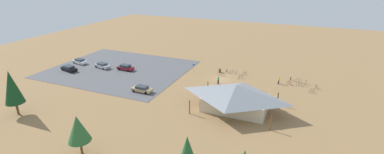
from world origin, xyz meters
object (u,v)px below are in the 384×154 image
(pine_east, at_px, (12,87))
(visitor_crossing_yard, at_px, (279,80))
(bicycle_orange_edge_south, at_px, (317,87))
(bicycle_purple_back_row, at_px, (244,73))
(bicycle_teal_near_sign, at_px, (300,85))
(bicycle_white_near_porch, at_px, (312,91))
(bicycle_yellow_by_bin, at_px, (306,83))
(bicycle_red_lone_east, at_px, (290,84))
(lot_sign, at_px, (194,67))
(bicycle_silver_edge_north, at_px, (233,72))
(visitor_at_bikes, at_px, (218,80))
(visitor_near_lot, at_px, (277,99))
(bicycle_silver_front_row, at_px, (221,74))
(bike_pavilion, at_px, (236,95))
(pine_center, at_px, (78,129))
(car_tan_aisle_side, at_px, (142,89))
(trash_bin, at_px, (220,71))
(bicycle_green_yard_center, at_px, (227,71))
(bicycle_orange_yard_front, at_px, (298,80))
(pine_midwest, at_px, (187,154))
(car_white_by_curb, at_px, (80,61))
(bicycle_blue_lone_west, at_px, (241,77))
(car_maroon_far_end, at_px, (125,67))
(bicycle_black_yard_right, at_px, (291,79))
(car_black_second_row, at_px, (69,68))
(car_silver_front_row, at_px, (102,65))

(pine_east, bearing_deg, visitor_crossing_yard, -141.53)
(bicycle_orange_edge_south, bearing_deg, bicycle_purple_back_row, -7.86)
(bicycle_teal_near_sign, bearing_deg, bicycle_white_near_porch, 133.60)
(bicycle_yellow_by_bin, bearing_deg, bicycle_red_lone_east, 29.81)
(lot_sign, distance_m, bicycle_silver_edge_north, 9.93)
(visitor_at_bikes, height_order, visitor_near_lot, visitor_at_bikes)
(bicycle_yellow_by_bin, bearing_deg, bicycle_white_near_porch, 107.23)
(pine_east, height_order, bicycle_silver_front_row, pine_east)
(bike_pavilion, relative_size, pine_center, 2.43)
(car_tan_aisle_side, bearing_deg, bike_pavilion, -179.67)
(bicycle_purple_back_row, bearing_deg, bicycle_silver_front_row, 29.40)
(trash_bin, bearing_deg, visitor_crossing_yard, 171.69)
(trash_bin, xyz_separation_m, bicycle_purple_back_row, (-6.07, -0.63, -0.08))
(bicycle_green_yard_center, relative_size, car_tan_aisle_side, 0.39)
(bicycle_silver_front_row, height_order, bicycle_orange_yard_front, bicycle_silver_front_row)
(lot_sign, distance_m, bicycle_orange_yard_front, 24.73)
(pine_midwest, relative_size, car_white_by_curb, 1.59)
(bike_pavilion, relative_size, bicycle_green_yard_center, 8.48)
(visitor_crossing_yard, bearing_deg, bicycle_blue_lone_west, -1.47)
(bicycle_orange_yard_front, bearing_deg, pine_midwest, 75.80)
(car_maroon_far_end, bearing_deg, visitor_crossing_yard, -171.20)
(pine_center, xyz_separation_m, bicycle_red_lone_east, (-24.57, -37.01, -3.65))
(pine_center, relative_size, car_maroon_far_end, 1.37)
(bicycle_green_yard_center, distance_m, bicycle_black_yard_right, 15.21)
(lot_sign, relative_size, bicycle_blue_lone_west, 1.37)
(bicycle_green_yard_center, height_order, car_black_second_row, car_black_second_row)
(bicycle_blue_lone_west, bearing_deg, bicycle_silver_edge_north, -44.30)
(bicycle_black_yard_right, xyz_separation_m, car_black_second_row, (52.29, 15.26, 0.40))
(bicycle_black_yard_right, bearing_deg, bicycle_silver_front_row, 12.45)
(bicycle_silver_edge_north, bearing_deg, visitor_at_bikes, 79.42)
(pine_center, bearing_deg, visitor_crossing_yard, -121.06)
(bicycle_blue_lone_west, bearing_deg, bicycle_orange_edge_south, -179.08)
(bicycle_black_yard_right, height_order, bicycle_purple_back_row, bicycle_purple_back_row)
(trash_bin, relative_size, bicycle_orange_yard_front, 0.57)
(pine_east, xyz_separation_m, bicycle_yellow_by_bin, (-46.52, -34.54, -4.85))
(bicycle_orange_edge_south, xyz_separation_m, car_maroon_far_end, (45.06, 6.24, 0.41))
(car_white_by_curb, distance_m, car_silver_front_row, 8.16)
(bike_pavilion, height_order, car_tan_aisle_side, bike_pavilion)
(pine_east, distance_m, bicycle_green_yard_center, 45.36)
(bicycle_orange_edge_south, relative_size, car_white_by_curb, 0.38)
(bike_pavilion, xyz_separation_m, bicycle_orange_yard_front, (-9.96, -18.54, -2.38))
(trash_bin, bearing_deg, bicycle_yellow_by_bin, -179.99)
(bicycle_orange_edge_south, xyz_separation_m, car_black_second_row, (57.84, 12.38, 0.40))
(pine_center, xyz_separation_m, bicycle_silver_edge_north, (-11.09, -39.34, -3.63))
(pine_east, distance_m, pine_midwest, 35.00)
(bicycle_yellow_by_bin, distance_m, visitor_crossing_yard, 6.11)
(bicycle_orange_yard_front, height_order, visitor_at_bikes, visitor_at_bikes)
(pine_east, xyz_separation_m, bicycle_white_near_porch, (-47.82, -30.35, -4.84))
(pine_midwest, bearing_deg, bicycle_blue_lone_west, -86.06)
(bicycle_black_yard_right, xyz_separation_m, car_white_by_curb, (54.18, 9.61, 0.37))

